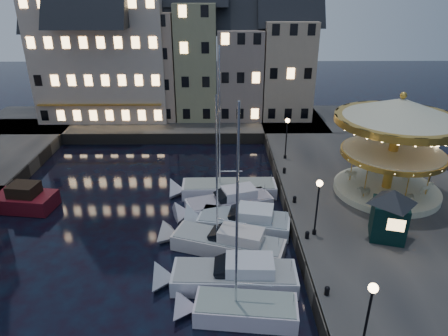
{
  "coord_description": "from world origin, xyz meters",
  "views": [
    {
      "loc": [
        0.67,
        -22.31,
        16.97
      ],
      "look_at": [
        1.0,
        8.0,
        3.2
      ],
      "focal_mm": 32.0,
      "sensor_mm": 36.0,
      "label": 1
    }
  ],
  "objects_px": {
    "streetlamp_a": "(369,310)",
    "carousel": "(397,129)",
    "streetlamp_d": "(434,158)",
    "motorboat_d": "(239,221)",
    "bollard_d": "(284,170)",
    "motorboat_b": "(228,276)",
    "bollard_b": "(307,234)",
    "ticket_kiosk": "(391,206)",
    "motorboat_f": "(223,189)",
    "motorboat_a": "(236,310)",
    "motorboat_c": "(223,242)",
    "bollard_a": "(327,290)",
    "motorboat_e": "(225,204)",
    "streetlamp_c": "(287,133)",
    "red_fishing_boat": "(12,200)",
    "streetlamp_b": "(318,200)",
    "bollard_c": "(295,199)"
  },
  "relations": [
    {
      "from": "streetlamp_b",
      "to": "bollard_d",
      "type": "relative_size",
      "value": 7.32
    },
    {
      "from": "motorboat_f",
      "to": "motorboat_a",
      "type": "bearing_deg",
      "value": -87.57
    },
    {
      "from": "motorboat_e",
      "to": "carousel",
      "type": "bearing_deg",
      "value": 3.06
    },
    {
      "from": "motorboat_f",
      "to": "motorboat_c",
      "type": "bearing_deg",
      "value": -90.42
    },
    {
      "from": "bollard_d",
      "to": "ticket_kiosk",
      "type": "bearing_deg",
      "value": -62.3
    },
    {
      "from": "bollard_a",
      "to": "motorboat_e",
      "type": "bearing_deg",
      "value": 116.1
    },
    {
      "from": "streetlamp_c",
      "to": "motorboat_b",
      "type": "xyz_separation_m",
      "value": [
        -6.08,
        -17.13,
        -3.37
      ]
    },
    {
      "from": "bollard_b",
      "to": "ticket_kiosk",
      "type": "distance_m",
      "value": 5.86
    },
    {
      "from": "bollard_d",
      "to": "ticket_kiosk",
      "type": "distance_m",
      "value": 11.91
    },
    {
      "from": "bollard_a",
      "to": "ticket_kiosk",
      "type": "height_order",
      "value": "ticket_kiosk"
    },
    {
      "from": "motorboat_d",
      "to": "ticket_kiosk",
      "type": "height_order",
      "value": "ticket_kiosk"
    },
    {
      "from": "motorboat_b",
      "to": "carousel",
      "type": "distance_m",
      "value": 17.7
    },
    {
      "from": "bollard_d",
      "to": "motorboat_a",
      "type": "bearing_deg",
      "value": -107.37
    },
    {
      "from": "bollard_d",
      "to": "motorboat_b",
      "type": "height_order",
      "value": "motorboat_b"
    },
    {
      "from": "streetlamp_c",
      "to": "carousel",
      "type": "distance_m",
      "value": 10.8
    },
    {
      "from": "red_fishing_boat",
      "to": "ticket_kiosk",
      "type": "height_order",
      "value": "red_fishing_boat"
    },
    {
      "from": "bollard_a",
      "to": "carousel",
      "type": "distance_m",
      "value": 15.4
    },
    {
      "from": "streetlamp_a",
      "to": "carousel",
      "type": "height_order",
      "value": "carousel"
    },
    {
      "from": "streetlamp_c",
      "to": "streetlamp_d",
      "type": "bearing_deg",
      "value": -29.91
    },
    {
      "from": "motorboat_c",
      "to": "streetlamp_a",
      "type": "bearing_deg",
      "value": -57.39
    },
    {
      "from": "bollard_b",
      "to": "streetlamp_c",
      "type": "bearing_deg",
      "value": 87.55
    },
    {
      "from": "motorboat_e",
      "to": "red_fishing_boat",
      "type": "xyz_separation_m",
      "value": [
        -17.85,
        0.82,
        0.06
      ]
    },
    {
      "from": "bollard_a",
      "to": "bollard_b",
      "type": "distance_m",
      "value": 5.5
    },
    {
      "from": "streetlamp_c",
      "to": "motorboat_a",
      "type": "distance_m",
      "value": 20.9
    },
    {
      "from": "bollard_b",
      "to": "bollard_d",
      "type": "xyz_separation_m",
      "value": [
        0.0,
        10.5,
        0.0
      ]
    },
    {
      "from": "motorboat_b",
      "to": "motorboat_c",
      "type": "relative_size",
      "value": 0.74
    },
    {
      "from": "bollard_c",
      "to": "red_fishing_boat",
      "type": "height_order",
      "value": "red_fishing_boat"
    },
    {
      "from": "bollard_d",
      "to": "motorboat_b",
      "type": "relative_size",
      "value": 0.06
    },
    {
      "from": "streetlamp_d",
      "to": "streetlamp_b",
      "type": "bearing_deg",
      "value": -148.22
    },
    {
      "from": "streetlamp_b",
      "to": "streetlamp_c",
      "type": "xyz_separation_m",
      "value": [
        0.0,
        13.5,
        0.0
      ]
    },
    {
      "from": "motorboat_c",
      "to": "ticket_kiosk",
      "type": "xyz_separation_m",
      "value": [
        11.23,
        -0.35,
        3.07
      ]
    },
    {
      "from": "bollard_a",
      "to": "red_fishing_boat",
      "type": "relative_size",
      "value": 0.07
    },
    {
      "from": "bollard_c",
      "to": "motorboat_e",
      "type": "relative_size",
      "value": 0.07
    },
    {
      "from": "streetlamp_d",
      "to": "motorboat_d",
      "type": "xyz_separation_m",
      "value": [
        -16.42,
        -4.25,
        -3.38
      ]
    },
    {
      "from": "motorboat_e",
      "to": "motorboat_f",
      "type": "relative_size",
      "value": 0.65
    },
    {
      "from": "red_fishing_boat",
      "to": "motorboat_c",
      "type": "bearing_deg",
      "value": -19.45
    },
    {
      "from": "motorboat_d",
      "to": "ticket_kiosk",
      "type": "xyz_separation_m",
      "value": [
        9.97,
        -3.12,
        3.11
      ]
    },
    {
      "from": "bollard_b",
      "to": "motorboat_c",
      "type": "height_order",
      "value": "motorboat_c"
    },
    {
      "from": "streetlamp_b",
      "to": "bollard_c",
      "type": "bearing_deg",
      "value": 97.59
    },
    {
      "from": "bollard_d",
      "to": "carousel",
      "type": "relative_size",
      "value": 0.06
    },
    {
      "from": "bollard_a",
      "to": "motorboat_c",
      "type": "xyz_separation_m",
      "value": [
        -5.78,
        5.97,
        -0.92
      ]
    },
    {
      "from": "streetlamp_c",
      "to": "bollard_d",
      "type": "xyz_separation_m",
      "value": [
        -0.6,
        -3.5,
        -2.41
      ]
    },
    {
      "from": "motorboat_d",
      "to": "ticket_kiosk",
      "type": "bearing_deg",
      "value": -17.41
    },
    {
      "from": "streetlamp_b",
      "to": "motorboat_c",
      "type": "xyz_separation_m",
      "value": [
        -6.38,
        -0.03,
        -3.34
      ]
    },
    {
      "from": "streetlamp_a",
      "to": "carousel",
      "type": "xyz_separation_m",
      "value": [
        7.32,
        16.1,
        2.89
      ]
    },
    {
      "from": "bollard_b",
      "to": "motorboat_c",
      "type": "bearing_deg",
      "value": 175.34
    },
    {
      "from": "bollard_d",
      "to": "motorboat_f",
      "type": "bearing_deg",
      "value": -163.48
    },
    {
      "from": "bollard_a",
      "to": "motorboat_c",
      "type": "height_order",
      "value": "motorboat_c"
    },
    {
      "from": "streetlamp_d",
      "to": "red_fishing_boat",
      "type": "relative_size",
      "value": 0.53
    },
    {
      "from": "streetlamp_a",
      "to": "red_fishing_boat",
      "type": "bearing_deg",
      "value": 146.01
    }
  ]
}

